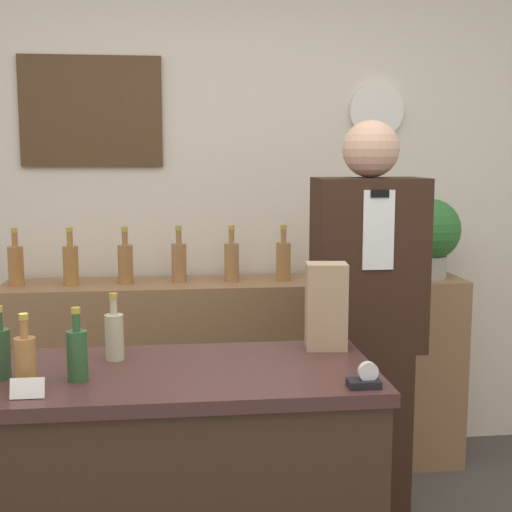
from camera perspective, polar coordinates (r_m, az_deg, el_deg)
back_wall at (r=3.65m, az=-3.80°, el=4.96°), size 5.20×0.09×2.70m
back_shelf at (r=3.58m, az=-1.50°, el=-9.49°), size 2.24×0.38×0.95m
shopkeeper at (r=2.91m, az=8.84°, el=-6.20°), size 0.43×0.27×1.69m
potted_plant at (r=3.62m, az=13.70°, el=1.74°), size 0.31×0.31×0.40m
paper_bag at (r=2.39m, az=5.64°, el=-4.01°), size 0.14×0.12×0.29m
tape_dispenser at (r=2.04m, az=8.73°, el=-9.72°), size 0.09×0.06×0.07m
price_card_right at (r=2.02m, az=-17.83°, el=-10.04°), size 0.09×0.02×0.06m
counter_bottle_2 at (r=2.20m, az=-19.80°, el=-7.20°), size 0.06×0.06×0.21m
counter_bottle_3 at (r=2.08m, az=-17.96°, el=-7.99°), size 0.06×0.06×0.21m
counter_bottle_4 at (r=2.12m, az=-14.11°, el=-7.55°), size 0.06×0.06×0.21m
counter_bottle_5 at (r=2.30m, az=-11.26°, el=-6.21°), size 0.06×0.06×0.21m
shelf_bottle_0 at (r=3.51m, az=-18.66°, el=-0.61°), size 0.07×0.07×0.27m
shelf_bottle_1 at (r=3.45m, az=-14.61°, el=-0.60°), size 0.07×0.07×0.27m
shelf_bottle_2 at (r=3.43m, az=-10.40°, el=-0.51°), size 0.07×0.07×0.27m
shelf_bottle_3 at (r=3.44m, az=-6.18°, el=-0.39°), size 0.07×0.07×0.27m
shelf_bottle_4 at (r=3.44m, az=-1.97°, el=-0.35°), size 0.07×0.07×0.27m
shelf_bottle_5 at (r=3.47m, az=2.20°, el=-0.28°), size 0.07×0.07×0.27m
shelf_bottle_6 at (r=3.53m, az=6.22°, el=-0.17°), size 0.07×0.07×0.27m
shelf_bottle_7 at (r=3.58m, az=10.24°, el=-0.15°), size 0.07×0.07×0.27m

